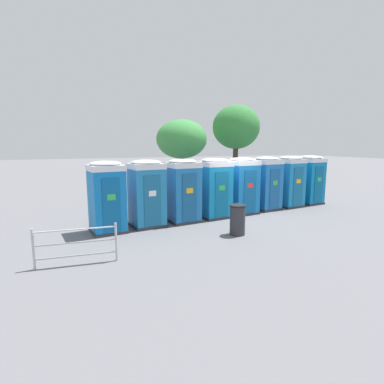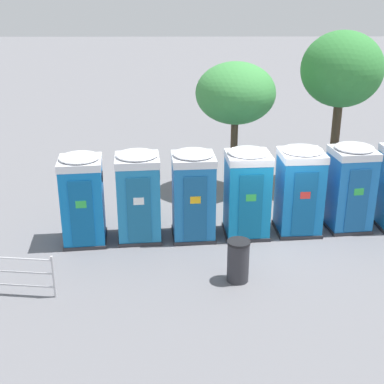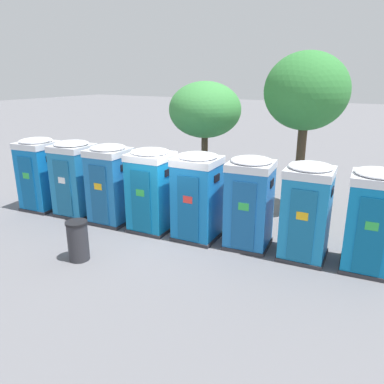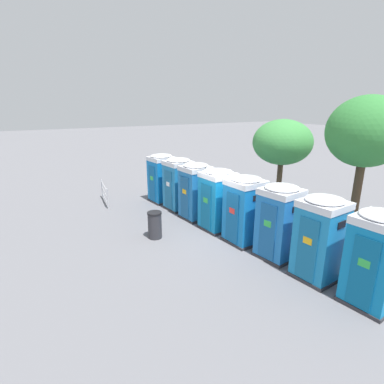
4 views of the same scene
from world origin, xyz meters
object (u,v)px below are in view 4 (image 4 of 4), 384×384
at_px(trash_can, 155,225).
at_px(portapotty_7, 375,259).
at_px(street_tree_0, 366,133).
at_px(portapotty_1, 178,184).
at_px(portapotty_3, 217,199).
at_px(portapotty_0, 162,178).
at_px(portapotty_4, 244,209).
at_px(portapotty_6, 320,238).
at_px(portapotty_2, 195,191).
at_px(street_tree_1, 282,143).
at_px(event_barrier, 105,193).
at_px(portapotty_5, 279,222).

bearing_deg(trash_can, portapotty_7, 26.46).
distance_m(portapotty_7, street_tree_0, 4.96).
height_order(portapotty_7, street_tree_0, street_tree_0).
height_order(portapotty_1, street_tree_0, street_tree_0).
bearing_deg(portapotty_3, trash_can, -100.22).
relative_size(street_tree_0, trash_can, 5.05).
relative_size(portapotty_0, trash_can, 2.41).
distance_m(portapotty_3, street_tree_0, 5.84).
xyz_separation_m(portapotty_1, portapotty_4, (4.52, 0.38, -0.00)).
height_order(portapotty_3, portapotty_6, same).
bearing_deg(portapotty_2, portapotty_7, 5.96).
distance_m(portapotty_1, street_tree_0, 8.09).
xyz_separation_m(portapotty_6, street_tree_1, (-4.59, 3.03, 2.07)).
bearing_deg(street_tree_1, portapotty_3, -88.72).
relative_size(portapotty_4, street_tree_1, 0.58).
bearing_deg(portapotty_2, portapotty_3, 5.34).
height_order(portapotty_1, event_barrier, portapotty_1).
xyz_separation_m(portapotty_2, trash_can, (1.04, -2.44, -0.75)).
bearing_deg(portapotty_1, portapotty_2, 2.65).
distance_m(portapotty_6, street_tree_1, 5.88).
distance_m(portapotty_6, portapotty_7, 1.51).
xyz_separation_m(portapotty_1, portapotty_2, (1.51, 0.07, 0.00)).
relative_size(portapotty_2, portapotty_6, 1.00).
bearing_deg(street_tree_0, portapotty_4, -117.54).
xyz_separation_m(portapotty_5, street_tree_0, (0.42, 3.44, 2.77)).
height_order(portapotty_1, portapotty_4, same).
relative_size(portapotty_3, portapotty_7, 1.00).
relative_size(portapotty_2, street_tree_0, 0.48).
xyz_separation_m(portapotty_6, portapotty_7, (1.50, 0.16, 0.00)).
distance_m(portapotty_1, portapotty_2, 1.51).
xyz_separation_m(portapotty_0, portapotty_1, (1.50, 0.21, -0.00)).
height_order(portapotty_0, trash_can, portapotty_0).
height_order(portapotty_5, trash_can, portapotty_5).
bearing_deg(portapotty_2, street_tree_1, 68.73).
relative_size(portapotty_0, portapotty_5, 1.00).
height_order(portapotty_0, portapotty_6, same).
relative_size(portapotty_2, portapotty_5, 1.00).
bearing_deg(portapotty_3, street_tree_0, 48.32).
bearing_deg(portapotty_3, portapotty_2, -174.66).
bearing_deg(trash_can, street_tree_1, 86.38).
height_order(portapotty_0, street_tree_0, street_tree_0).
height_order(portapotty_0, event_barrier, portapotty_0).
xyz_separation_m(portapotty_7, street_tree_1, (-6.09, 2.88, 2.07)).
bearing_deg(portapotty_6, portapotty_4, -173.83).
bearing_deg(street_tree_0, portapotty_6, -72.02).
distance_m(portapotty_1, street_tree_1, 5.18).
relative_size(portapotty_6, street_tree_0, 0.48).
height_order(portapotty_2, street_tree_0, street_tree_0).
distance_m(portapotty_6, trash_can, 5.89).
bearing_deg(event_barrier, portapotty_7, 17.97).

